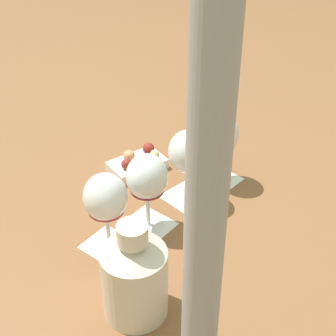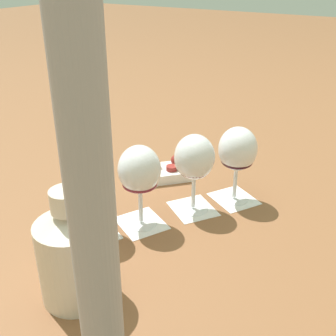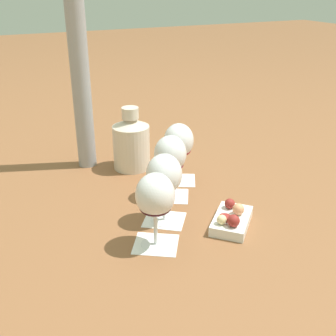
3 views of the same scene
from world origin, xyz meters
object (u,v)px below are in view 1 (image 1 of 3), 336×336
Objects in this scene: wine_glass_1 at (147,180)px; umbrella_pole at (212,101)px; wine_glass_0 at (106,200)px; wine_glass_2 at (188,155)px; snack_dish at (138,163)px; ceramic_vase at (135,276)px; wine_glass_3 at (220,137)px.

wine_glass_1 is 0.19× the size of umbrella_pole.
umbrella_pole is at bearing -136.94° from wine_glass_0.
umbrella_pole reaches higher than wine_glass_1.
snack_dish is at bearing 55.70° from wine_glass_2.
wine_glass_2 is (0.11, -0.07, -0.00)m from wine_glass_1.
ceramic_vase is at bearing 173.20° from wine_glass_2.
wine_glass_3 is 0.19× the size of umbrella_pole.
wine_glass_0 is at bearing 43.06° from umbrella_pole.
wine_glass_1 is (0.08, -0.07, 0.00)m from wine_glass_0.
ceramic_vase is 0.21× the size of umbrella_pole.
wine_glass_2 is at bearing -32.01° from wine_glass_1.
wine_glass_1 is at bearing 147.99° from wine_glass_2.
umbrella_pole is (-0.31, -0.15, 0.36)m from wine_glass_1.
wine_glass_0 is 1.00× the size of wine_glass_1.
wine_glass_1 is 0.24m from ceramic_vase.
wine_glass_3 is at bearing 2.40° from umbrella_pole.
umbrella_pole is (-0.08, -0.12, 0.39)m from ceramic_vase.
wine_glass_2 is at bearing 145.00° from wine_glass_3.
wine_glass_3 is 0.23m from snack_dish.
umbrella_pole is (-0.51, -0.02, 0.36)m from wine_glass_3.
wine_glass_3 is 0.63m from umbrella_pole.
wine_glass_2 is 0.19× the size of umbrella_pole.
wine_glass_1 is 0.50m from umbrella_pole.
umbrella_pole reaches higher than wine_glass_0.
wine_glass_2 is 0.89× the size of ceramic_vase.
wine_glass_0 is at bearing -178.79° from snack_dish.
wine_glass_1 is at bearing 146.62° from wine_glass_3.
ceramic_vase is (-0.23, -0.03, -0.04)m from wine_glass_1.
wine_glass_0 is 0.19× the size of umbrella_pole.
wine_glass_3 is at bearing -91.67° from snack_dish.
ceramic_vase is at bearing -148.25° from wine_glass_0.
snack_dish is (0.29, 0.01, -0.10)m from wine_glass_0.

